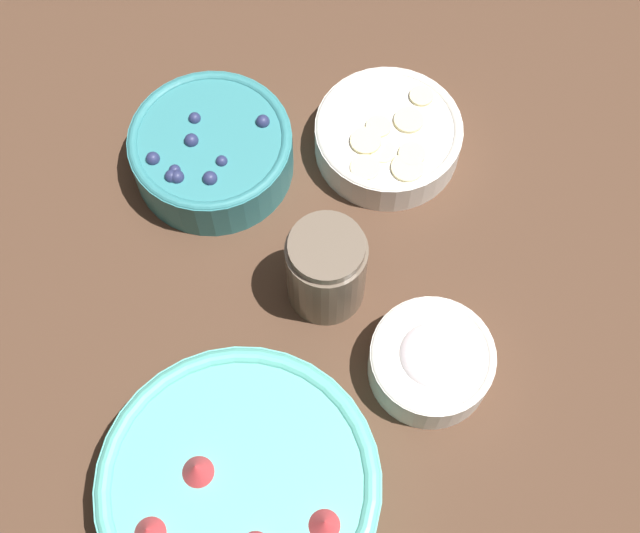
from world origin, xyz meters
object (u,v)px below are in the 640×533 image
(bowl_bananas, at_px, (388,136))
(bowl_cream, at_px, (431,360))
(bowl_strawberries, at_px, (239,490))
(jar_chocolate, at_px, (326,270))
(bowl_blueberries, at_px, (212,150))

(bowl_bananas, bearing_deg, bowl_cream, -30.14)
(bowl_strawberries, distance_m, bowl_bananas, 0.40)
(bowl_bananas, height_order, jar_chocolate, jar_chocolate)
(bowl_blueberries, bearing_deg, bowl_bananas, 59.36)
(bowl_strawberries, bearing_deg, jar_chocolate, 122.28)
(bowl_strawberries, distance_m, bowl_blueberries, 0.35)
(bowl_blueberries, distance_m, jar_chocolate, 0.19)
(bowl_strawberries, distance_m, jar_chocolate, 0.22)
(bowl_strawberries, height_order, bowl_blueberries, bowl_strawberries)
(bowl_strawberries, height_order, bowl_bananas, bowl_strawberries)
(bowl_strawberries, relative_size, bowl_cream, 2.10)
(bowl_bananas, distance_m, bowl_cream, 0.25)
(jar_chocolate, bearing_deg, bowl_cream, 11.90)
(bowl_strawberries, bearing_deg, bowl_bananas, 121.61)
(bowl_strawberries, relative_size, jar_chocolate, 2.39)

